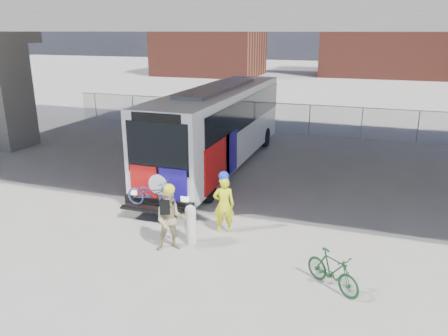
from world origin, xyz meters
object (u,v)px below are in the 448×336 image
at_px(bollard, 191,223).
at_px(bike_parked, 333,271).
at_px(bus, 219,121).
at_px(cyclist_tan, 170,219).
at_px(cyclist_hivis, 224,203).

xyz_separation_m(bollard, bike_parked, (4.20, -1.11, -0.15)).
bearing_deg(bus, cyclist_tan, -79.88).
distance_m(bollard, cyclist_tan, 0.74).
bearing_deg(bollard, cyclist_hivis, 56.40).
bearing_deg(bus, cyclist_hivis, -69.17).
relative_size(bus, bike_parked, 7.95).
bearing_deg(bike_parked, cyclist_tan, 119.48).
distance_m(bus, bollard, 7.96).
xyz_separation_m(bus, bollard, (1.83, -7.60, -1.47)).
distance_m(bus, cyclist_tan, 8.38).
bearing_deg(cyclist_hivis, bus, -88.91).
bearing_deg(bus, bollard, -76.47).
bearing_deg(cyclist_hivis, bike_parked, 129.14).
distance_m(bus, bike_parked, 10.71).
relative_size(bus, cyclist_hivis, 6.47).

